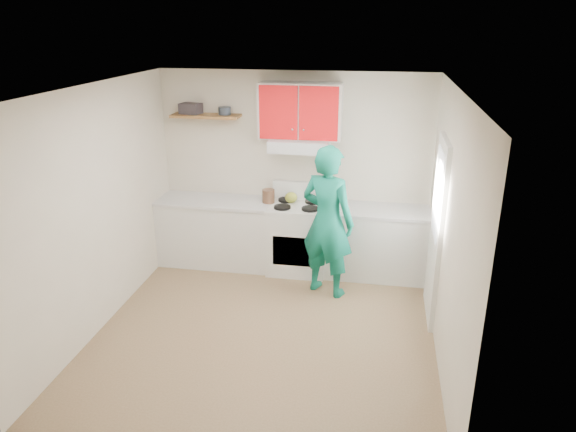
% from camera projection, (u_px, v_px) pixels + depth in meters
% --- Properties ---
extents(floor, '(3.80, 3.80, 0.00)m').
position_uv_depth(floor, '(266.00, 331.00, 5.78)').
color(floor, brown).
rests_on(floor, ground).
extents(ceiling, '(3.60, 3.80, 0.04)m').
position_uv_depth(ceiling, '(262.00, 88.00, 4.87)').
color(ceiling, white).
rests_on(ceiling, floor).
extents(back_wall, '(3.60, 0.04, 2.60)m').
position_uv_depth(back_wall, '(295.00, 170.00, 7.08)').
color(back_wall, beige).
rests_on(back_wall, floor).
extents(front_wall, '(3.60, 0.04, 2.60)m').
position_uv_depth(front_wall, '(203.00, 318.00, 3.57)').
color(front_wall, beige).
rests_on(front_wall, floor).
extents(left_wall, '(0.04, 3.80, 2.60)m').
position_uv_depth(left_wall, '(99.00, 209.00, 5.62)').
color(left_wall, beige).
rests_on(left_wall, floor).
extents(right_wall, '(0.04, 3.80, 2.60)m').
position_uv_depth(right_wall, '(448.00, 232.00, 5.03)').
color(right_wall, beige).
rests_on(right_wall, floor).
extents(door, '(0.05, 0.85, 2.05)m').
position_uv_depth(door, '(436.00, 231.00, 5.78)').
color(door, white).
rests_on(door, floor).
extents(door_glass, '(0.01, 0.55, 0.95)m').
position_uv_depth(door_glass, '(438.00, 194.00, 5.63)').
color(door_glass, white).
rests_on(door_glass, door).
extents(counter_left, '(1.52, 0.60, 0.90)m').
position_uv_depth(counter_left, '(216.00, 232.00, 7.27)').
color(counter_left, silver).
rests_on(counter_left, floor).
extents(counter_right, '(1.32, 0.60, 0.90)m').
position_uv_depth(counter_right, '(376.00, 243.00, 6.91)').
color(counter_right, silver).
rests_on(counter_right, floor).
extents(stove, '(0.76, 0.65, 0.92)m').
position_uv_depth(stove, '(298.00, 238.00, 7.06)').
color(stove, white).
rests_on(stove, floor).
extents(range_hood, '(0.76, 0.44, 0.15)m').
position_uv_depth(range_hood, '(300.00, 145.00, 6.72)').
color(range_hood, silver).
rests_on(range_hood, back_wall).
extents(upper_cabinets, '(1.02, 0.33, 0.70)m').
position_uv_depth(upper_cabinets, '(301.00, 111.00, 6.62)').
color(upper_cabinets, red).
rests_on(upper_cabinets, back_wall).
extents(shelf, '(0.90, 0.30, 0.04)m').
position_uv_depth(shelf, '(206.00, 116.00, 6.88)').
color(shelf, brown).
rests_on(shelf, back_wall).
extents(books, '(0.30, 0.24, 0.14)m').
position_uv_depth(books, '(191.00, 109.00, 6.89)').
color(books, '#383239').
rests_on(books, shelf).
extents(tin, '(0.20, 0.20, 0.10)m').
position_uv_depth(tin, '(225.00, 111.00, 6.84)').
color(tin, '#333D4C').
rests_on(tin, shelf).
extents(kettle, '(0.21, 0.21, 0.14)m').
position_uv_depth(kettle, '(291.00, 197.00, 6.98)').
color(kettle, olive).
rests_on(kettle, stove).
extents(crock, '(0.21, 0.21, 0.20)m').
position_uv_depth(crock, '(268.00, 197.00, 6.97)').
color(crock, '#4E3222').
rests_on(crock, counter_left).
extents(cutting_board, '(0.35, 0.30, 0.02)m').
position_uv_depth(cutting_board, '(368.00, 209.00, 6.78)').
color(cutting_board, olive).
rests_on(cutting_board, counter_right).
extents(silicone_mat, '(0.37, 0.33, 0.01)m').
position_uv_depth(silicone_mat, '(415.00, 213.00, 6.68)').
color(silicone_mat, red).
rests_on(silicone_mat, counter_right).
extents(person, '(0.80, 0.68, 1.87)m').
position_uv_depth(person, '(328.00, 222.00, 6.30)').
color(person, '#0C6E59').
rests_on(person, floor).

